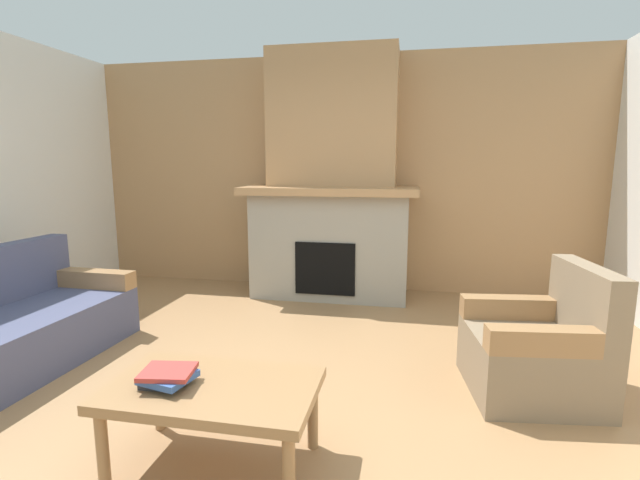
{
  "coord_description": "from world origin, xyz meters",
  "views": [
    {
      "loc": [
        0.86,
        -2.38,
        1.48
      ],
      "look_at": [
        0.18,
        1.08,
        0.88
      ],
      "focal_mm": 25.59,
      "sensor_mm": 36.0,
      "label": 1
    }
  ],
  "objects": [
    {
      "name": "fireplace",
      "position": [
        0.0,
        2.62,
        1.16
      ],
      "size": [
        1.9,
        0.82,
        2.7
      ],
      "color": "gray",
      "rests_on": "ground"
    },
    {
      "name": "ground",
      "position": [
        0.0,
        0.0,
        0.0
      ],
      "size": [
        9.0,
        9.0,
        0.0
      ],
      "primitive_type": "plane",
      "color": "#9E754C"
    },
    {
      "name": "couch",
      "position": [
        -1.99,
        0.24,
        0.29
      ],
      "size": [
        0.89,
        1.82,
        0.85
      ],
      "color": "#474C6B",
      "rests_on": "ground"
    },
    {
      "name": "wall_back_wood_panel",
      "position": [
        0.0,
        3.0,
        1.35
      ],
      "size": [
        6.0,
        0.12,
        2.7
      ],
      "primitive_type": "cube",
      "color": "tan",
      "rests_on": "ground"
    },
    {
      "name": "armchair",
      "position": [
        1.71,
        0.62,
        0.29
      ],
      "size": [
        0.85,
        0.85,
        0.85
      ],
      "color": "#847056",
      "rests_on": "ground"
    },
    {
      "name": "book_stack_near_edge",
      "position": [
        -0.25,
        -0.53,
        0.47
      ],
      "size": [
        0.27,
        0.25,
        0.08
      ],
      "color": "#2D2D33",
      "rests_on": "coffee_table"
    },
    {
      "name": "coffee_table",
      "position": [
        -0.04,
        -0.48,
        0.38
      ],
      "size": [
        1.0,
        0.6,
        0.43
      ],
      "color": "#997047",
      "rests_on": "ground"
    }
  ]
}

